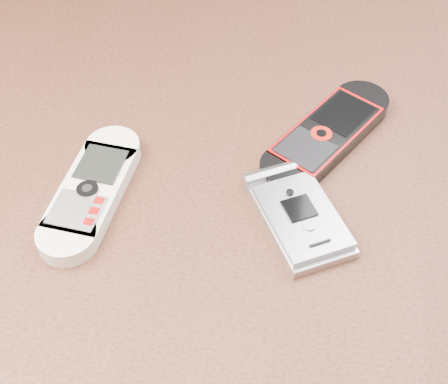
% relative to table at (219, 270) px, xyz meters
% --- Properties ---
extents(table, '(1.20, 0.80, 0.75)m').
position_rel_table_xyz_m(table, '(0.00, 0.00, 0.00)').
color(table, black).
rests_on(table, ground).
extents(nokia_white, '(0.07, 0.15, 0.02)m').
position_rel_table_xyz_m(nokia_white, '(-0.11, -0.01, 0.11)').
color(nokia_white, white).
rests_on(nokia_white, table).
extents(nokia_black_red, '(0.13, 0.17, 0.02)m').
position_rel_table_xyz_m(nokia_black_red, '(0.09, 0.08, 0.11)').
color(nokia_black_red, black).
rests_on(nokia_black_red, table).
extents(motorola_razr, '(0.10, 0.12, 0.02)m').
position_rel_table_xyz_m(motorola_razr, '(0.07, -0.02, 0.11)').
color(motorola_razr, '#B6B6BB').
rests_on(motorola_razr, table).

